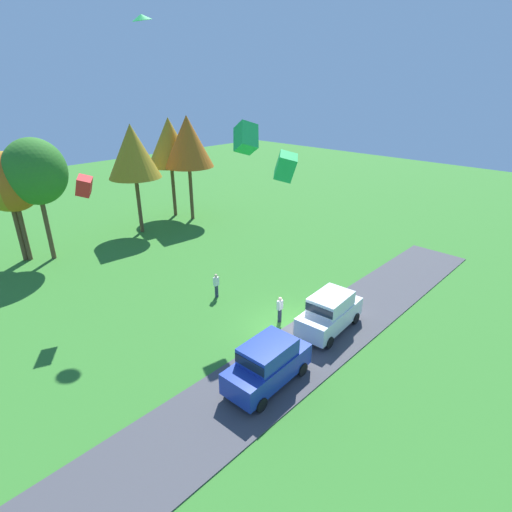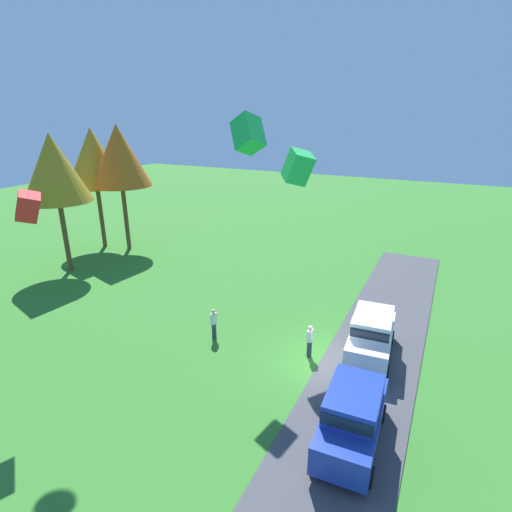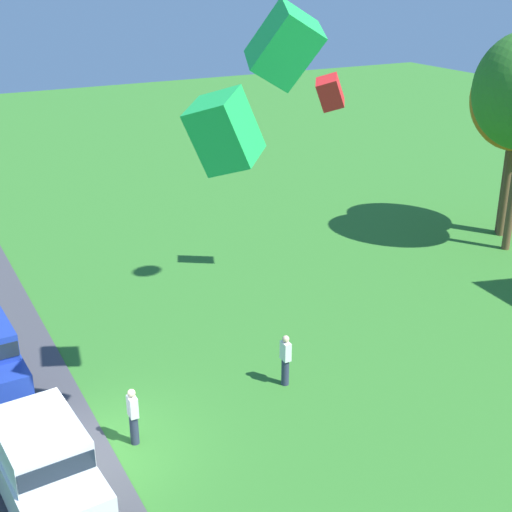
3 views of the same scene
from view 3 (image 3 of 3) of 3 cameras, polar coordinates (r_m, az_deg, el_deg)
The scene contains 8 objects.
ground_plane at distance 20.53m, azimuth -11.77°, elevation -14.49°, with size 120.00×120.00×0.00m, color #337528.
pavement_strip at distance 20.21m, azimuth -17.89°, elevation -15.80°, with size 36.00×4.40×0.06m, color #424247.
car_suv_mid_row at distance 18.16m, azimuth -16.72°, elevation -15.49°, with size 4.73×2.32×2.28m.
person_watching_sky at distance 19.92m, azimuth -9.80°, elevation -12.50°, with size 0.36×0.24×1.71m.
person_beside_suv at distance 22.14m, azimuth 2.37°, elevation -8.29°, with size 0.36×0.24×1.71m.
kite_box_over_trees at distance 15.27m, azimuth -2.54°, elevation 9.91°, with size 1.05×1.05×1.47m, color green.
kite_box_near_flag at distance 17.02m, azimuth 2.30°, elevation 16.49°, with size 1.09×1.09×1.52m, color green.
kite_box_topmost at distance 26.82m, azimuth 5.95°, elevation 12.88°, with size 0.78×0.78×1.09m, color red.
Camera 3 is at (16.06, -3.99, 12.16)m, focal length 50.00 mm.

